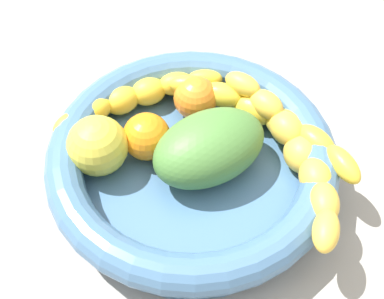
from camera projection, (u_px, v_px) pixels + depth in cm
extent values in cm
cube|color=#9A9690|center=(192.00, 186.00, 56.71)|extent=(120.00, 120.00, 3.00)
cylinder|color=teal|center=(192.00, 173.00, 54.60)|extent=(27.81, 27.81, 2.34)
torus|color=teal|center=(192.00, 155.00, 52.11)|extent=(30.56, 30.56, 3.94)
ellipsoid|color=yellow|center=(326.00, 231.00, 44.22)|extent=(4.89, 3.55, 2.44)
ellipsoid|color=yellow|center=(324.00, 203.00, 46.88)|extent=(4.61, 3.23, 2.88)
ellipsoid|color=yellow|center=(316.00, 178.00, 49.57)|extent=(4.74, 3.80, 3.31)
ellipsoid|color=yellow|center=(302.00, 156.00, 52.21)|extent=(5.33, 4.92, 3.75)
ellipsoid|color=yellow|center=(286.00, 128.00, 53.48)|extent=(5.45, 5.03, 3.31)
ellipsoid|color=yellow|center=(266.00, 104.00, 54.54)|extent=(5.20, 5.04, 2.88)
ellipsoid|color=yellow|center=(243.00, 84.00, 55.33)|extent=(4.63, 4.95, 2.44)
ellipsoid|color=yellow|center=(343.00, 164.00, 49.42)|extent=(5.49, 4.14, 2.30)
ellipsoid|color=yellow|center=(316.00, 142.00, 52.08)|extent=(5.68, 5.20, 2.79)
ellipsoid|color=yellow|center=(285.00, 125.00, 54.43)|extent=(5.79, 5.91, 3.29)
ellipsoid|color=yellow|center=(254.00, 110.00, 55.83)|extent=(5.36, 5.97, 3.29)
ellipsoid|color=yellow|center=(221.00, 95.00, 56.20)|extent=(4.23, 5.62, 2.79)
ellipsoid|color=yellow|center=(187.00, 85.00, 56.10)|extent=(2.85, 5.22, 2.30)
ellipsoid|color=yellow|center=(205.00, 79.00, 57.93)|extent=(2.25, 4.18, 2.23)
ellipsoid|color=yellow|center=(176.00, 84.00, 58.04)|extent=(3.37, 4.56, 2.72)
ellipsoid|color=yellow|center=(149.00, 92.00, 57.83)|extent=(4.38, 4.98, 3.20)
ellipsoid|color=yellow|center=(121.00, 100.00, 56.98)|extent=(4.79, 5.18, 3.20)
ellipsoid|color=yellow|center=(95.00, 110.00, 55.53)|extent=(4.69, 4.96, 2.72)
ellipsoid|color=yellow|center=(69.00, 123.00, 53.82)|extent=(4.57, 4.48, 2.23)
sphere|color=orange|center=(196.00, 98.00, 56.38)|extent=(5.05, 5.05, 5.05)
sphere|color=orange|center=(147.00, 137.00, 52.87)|extent=(5.16, 5.16, 5.16)
ellipsoid|color=#4B813A|center=(209.00, 151.00, 50.82)|extent=(13.24, 14.86, 6.61)
sphere|color=yellow|center=(98.00, 146.00, 51.34)|extent=(6.40, 6.40, 6.40)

